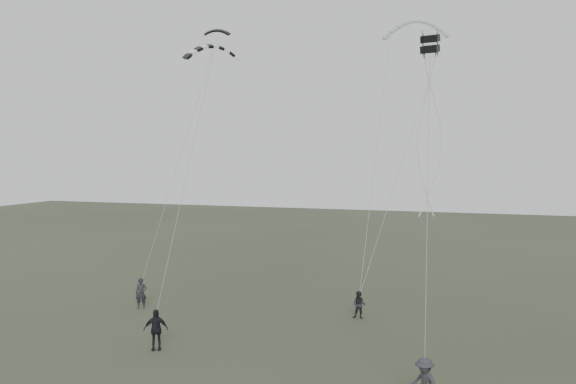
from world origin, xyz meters
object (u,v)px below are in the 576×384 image
(flyer_center, at_px, (156,329))
(kite_dark_small, at_px, (217,31))
(kite_striped, at_px, (213,46))
(flyer_left, at_px, (141,293))
(flyer_right, at_px, (359,305))
(flyer_far, at_px, (424,383))
(kite_box, at_px, (430,44))
(kite_pale_large, at_px, (416,21))

(flyer_center, bearing_deg, kite_dark_small, 70.15)
(kite_striped, bearing_deg, flyer_left, 139.67)
(flyer_right, bearing_deg, flyer_far, -65.00)
(flyer_left, bearing_deg, kite_box, -35.97)
(flyer_left, xyz_separation_m, flyer_far, (16.85, -8.40, 0.02))
(kite_box, bearing_deg, flyer_left, 178.85)
(flyer_right, bearing_deg, kite_box, -49.49)
(flyer_right, bearing_deg, kite_pale_large, 76.48)
(flyer_left, height_order, kite_box, kite_box)
(flyer_left, xyz_separation_m, flyer_right, (12.60, 1.86, -0.14))
(flyer_left, xyz_separation_m, flyer_center, (4.56, -5.95, 0.04))
(kite_dark_small, xyz_separation_m, kite_pale_large, (11.33, 5.92, 1.07))
(flyer_center, height_order, kite_pale_large, kite_pale_large)
(flyer_center, relative_size, flyer_far, 1.03)
(kite_box, bearing_deg, flyer_right, 137.65)
(kite_dark_small, xyz_separation_m, kite_striped, (1.56, -3.91, -1.76))
(flyer_right, bearing_deg, flyer_center, -133.36)
(flyer_center, height_order, flyer_far, flyer_center)
(kite_dark_small, height_order, kite_striped, kite_dark_small)
(flyer_right, relative_size, kite_striped, 0.50)
(kite_dark_small, relative_size, kite_pale_large, 0.38)
(kite_striped, bearing_deg, kite_dark_small, 76.86)
(flyer_right, distance_m, flyer_center, 11.20)
(kite_pale_large, bearing_deg, kite_striped, -142.79)
(kite_box, bearing_deg, kite_striped, 176.60)
(flyer_left, relative_size, kite_dark_small, 1.16)
(kite_box, bearing_deg, flyer_center, -157.18)
(flyer_far, relative_size, kite_pale_large, 0.44)
(kite_striped, height_order, kite_box, kite_striped)
(flyer_center, distance_m, kite_pale_large, 24.84)
(flyer_far, relative_size, kite_box, 2.48)
(flyer_right, xyz_separation_m, kite_pale_large, (2.15, 7.49, 16.90))
(flyer_right, relative_size, kite_dark_small, 0.97)
(flyer_right, height_order, kite_striped, kite_striped)
(flyer_right, xyz_separation_m, kite_dark_small, (-9.18, 1.57, 15.83))
(kite_striped, bearing_deg, kite_pale_large, 10.29)
(kite_dark_small, bearing_deg, flyer_left, -151.63)
(kite_pale_large, bearing_deg, flyer_center, -131.63)
(kite_pale_large, height_order, kite_box, kite_pale_large)
(kite_dark_small, height_order, kite_box, kite_dark_small)
(flyer_left, distance_m, flyer_center, 7.50)
(kite_box, bearing_deg, flyer_far, -76.68)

